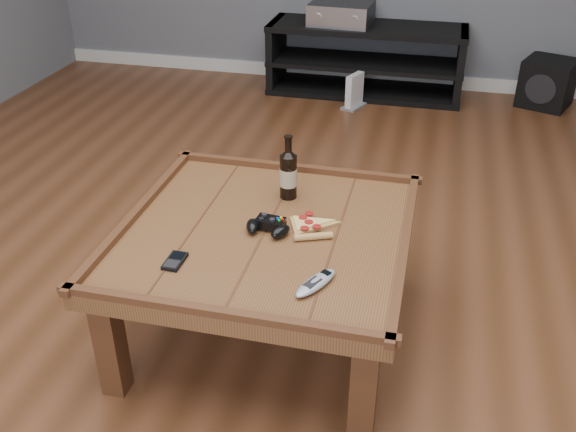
% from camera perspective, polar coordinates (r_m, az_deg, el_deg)
% --- Properties ---
extents(ground, '(6.00, 6.00, 0.00)m').
position_cam_1_polar(ground, '(2.52, -1.83, -9.99)').
color(ground, '#4A2915').
rests_on(ground, ground).
extents(baseboard, '(5.00, 0.02, 0.10)m').
position_cam_1_polar(baseboard, '(5.11, 7.12, 12.22)').
color(baseboard, silver).
rests_on(baseboard, ground).
extents(coffee_table, '(1.03, 1.03, 0.48)m').
position_cam_1_polar(coffee_table, '(2.29, -1.99, -2.52)').
color(coffee_table, '#503216').
rests_on(coffee_table, ground).
extents(media_console, '(1.40, 0.45, 0.50)m').
position_cam_1_polar(media_console, '(4.83, 6.90, 13.57)').
color(media_console, black).
rests_on(media_console, ground).
extents(beer_bottle, '(0.07, 0.07, 0.25)m').
position_cam_1_polar(beer_bottle, '(2.42, 0.03, 3.84)').
color(beer_bottle, black).
rests_on(beer_bottle, coffee_table).
extents(game_controller, '(0.18, 0.13, 0.05)m').
position_cam_1_polar(game_controller, '(2.23, -1.79, -0.91)').
color(game_controller, black).
rests_on(game_controller, coffee_table).
extents(pizza_slice, '(0.23, 0.28, 0.02)m').
position_cam_1_polar(pizza_slice, '(2.26, 1.92, -0.90)').
color(pizza_slice, tan).
rests_on(pizza_slice, coffee_table).
extents(smartphone, '(0.06, 0.10, 0.01)m').
position_cam_1_polar(smartphone, '(2.11, -10.03, -3.96)').
color(smartphone, black).
rests_on(smartphone, coffee_table).
extents(remote_control, '(0.13, 0.19, 0.03)m').
position_cam_1_polar(remote_control, '(1.98, 2.49, -5.96)').
color(remote_control, '#9399A0').
rests_on(remote_control, coffee_table).
extents(av_receiver, '(0.45, 0.38, 0.15)m').
position_cam_1_polar(av_receiver, '(4.76, 4.76, 17.54)').
color(av_receiver, black).
rests_on(av_receiver, media_console).
extents(subwoofer, '(0.42, 0.42, 0.33)m').
position_cam_1_polar(subwoofer, '(4.93, 22.05, 10.92)').
color(subwoofer, black).
rests_on(subwoofer, ground).
extents(game_console, '(0.17, 0.22, 0.24)m').
position_cam_1_polar(game_console, '(4.58, 5.92, 10.87)').
color(game_console, gray).
rests_on(game_console, ground).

